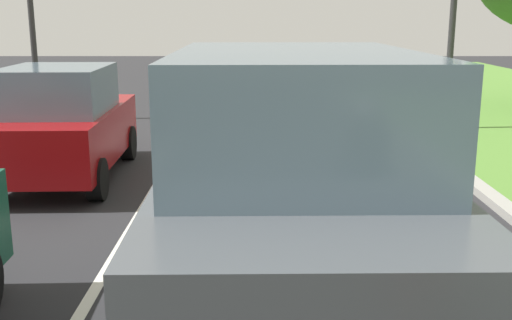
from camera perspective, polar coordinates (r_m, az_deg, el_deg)
The scene contains 6 objects.
ground_plane at distance 10.05m, azimuth -4.57°, elevation -1.23°, with size 60.00×60.00×0.00m, color #262628.
lane_line_center at distance 10.13m, azimuth -8.52°, elevation -1.20°, with size 0.12×32.00×0.01m, color silver.
lane_line_right_edge at distance 10.40m, azimuth 15.62°, elevation -1.18°, with size 0.12×32.00×0.01m, color silver.
curb_right at distance 10.53m, azimuth 18.26°, elevation -0.87°, with size 0.24×48.00×0.12m, color #9E9B93.
car_suv_ahead at distance 4.76m, azimuth 3.55°, elevation -3.22°, with size 2.03×4.53×2.28m.
car_hatchback_far at distance 9.97m, azimuth -17.48°, elevation 3.26°, with size 1.83×3.75×1.78m.
Camera 1 is at (0.82, 4.30, 2.52)m, focal length 42.75 mm.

